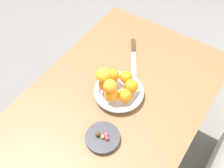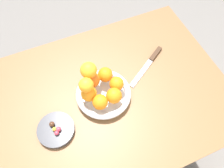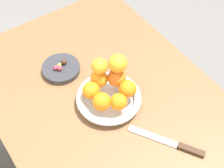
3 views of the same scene
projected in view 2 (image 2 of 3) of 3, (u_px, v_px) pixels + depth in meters
The scene contains 17 objects.
ground_plane at pixel (106, 142), 1.58m from camera, with size 6.00×6.00×0.00m, color slate.
dining_table at pixel (103, 105), 1.01m from camera, with size 1.10×0.76×0.74m.
fruit_bowl at pixel (103, 93), 0.92m from camera, with size 0.23×0.23×0.04m.
candy_dish at pixel (56, 130), 0.85m from camera, with size 0.15×0.15×0.02m, color #333338.
orange_0 at pixel (89, 93), 0.86m from camera, with size 0.06×0.06×0.06m, color orange.
orange_1 at pixel (100, 102), 0.84m from camera, with size 0.06×0.06×0.06m, color orange.
orange_2 at pixel (114, 96), 0.86m from camera, with size 0.06×0.06×0.06m, color orange.
orange_3 at pixel (116, 83), 0.89m from camera, with size 0.06×0.06×0.06m, color orange.
orange_4 at pixel (105, 75), 0.91m from camera, with size 0.06×0.06×0.06m, color orange.
orange_5 at pixel (92, 80), 0.89m from camera, with size 0.07×0.07×0.07m, color orange.
orange_6 at pixel (86, 85), 0.81m from camera, with size 0.06×0.06×0.06m, color orange.
orange_7 at pixel (89, 70), 0.84m from camera, with size 0.07×0.07×0.07m, color orange.
candy_ball_0 at pixel (57, 133), 0.83m from camera, with size 0.02×0.02×0.02m, color #C6384C.
candy_ball_1 at pixel (58, 129), 0.83m from camera, with size 0.02×0.02×0.02m, color #C6384C.
candy_ball_2 at pixel (54, 129), 0.83m from camera, with size 0.02×0.02×0.02m, color gold.
candy_ball_3 at pixel (52, 124), 0.84m from camera, with size 0.02×0.02×0.02m, color #472819.
knife at pixel (149, 63), 1.02m from camera, with size 0.23×0.16×0.01m.
Camera 2 is at (0.12, 0.40, 1.58)m, focal length 35.00 mm.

